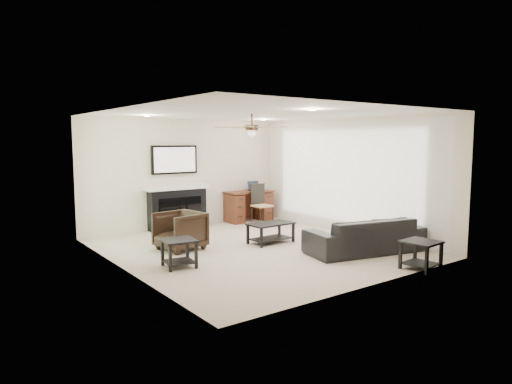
% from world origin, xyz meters
% --- Properties ---
extents(room_shell, '(5.50, 5.54, 2.52)m').
position_xyz_m(room_shell, '(0.19, 0.08, 1.68)').
color(room_shell, '#C2AF9C').
rests_on(room_shell, ground).
extents(sofa, '(2.29, 1.29, 0.63)m').
position_xyz_m(sofa, '(1.41, -1.42, 0.31)').
color(sofa, black).
rests_on(sofa, ground).
extents(armchair, '(0.89, 0.87, 0.71)m').
position_xyz_m(armchair, '(-1.19, 0.73, 0.36)').
color(armchair, black).
rests_on(armchair, ground).
extents(coffee_table, '(0.92, 0.53, 0.40)m').
position_xyz_m(coffee_table, '(0.51, 0.18, 0.20)').
color(coffee_table, black).
rests_on(coffee_table, ground).
extents(end_table_near, '(0.56, 0.56, 0.45)m').
position_xyz_m(end_table_near, '(1.26, -2.67, 0.23)').
color(end_table_near, black).
rests_on(end_table_near, ground).
extents(end_table_left, '(0.57, 0.57, 0.45)m').
position_xyz_m(end_table_left, '(-1.74, -0.32, 0.23)').
color(end_table_left, black).
rests_on(end_table_left, ground).
extents(fireplace_unit, '(1.52, 0.34, 1.91)m').
position_xyz_m(fireplace_unit, '(-0.30, 2.58, 0.95)').
color(fireplace_unit, black).
rests_on(fireplace_unit, ground).
extents(desk, '(1.22, 0.56, 0.76)m').
position_xyz_m(desk, '(1.60, 2.45, 0.38)').
color(desk, '#38140E').
rests_on(desk, ground).
extents(desk_chair, '(0.43, 0.45, 0.97)m').
position_xyz_m(desk_chair, '(1.60, 1.90, 0.48)').
color(desk_chair, black).
rests_on(desk_chair, ground).
extents(laptop, '(0.33, 0.24, 0.23)m').
position_xyz_m(laptop, '(1.80, 2.43, 0.88)').
color(laptop, black).
rests_on(laptop, desk).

